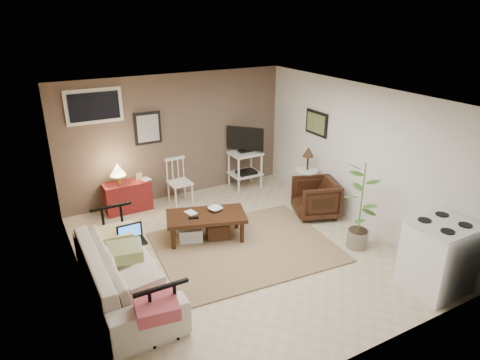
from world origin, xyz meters
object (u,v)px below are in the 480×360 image
sofa (124,264)px  tv_stand (245,156)px  red_console (127,194)px  potted_plant (361,203)px  armchair (316,196)px  coffee_table (206,225)px  side_table (307,169)px  stove (438,256)px  spindle_chair (179,183)px

sofa → tv_stand: (3.13, 2.35, 0.24)m
red_console → potted_plant: (2.80, -3.03, 0.43)m
red_console → armchair: 3.44m
coffee_table → side_table: side_table is taller
coffee_table → potted_plant: bearing=-34.5°
red_console → stove: size_ratio=0.97×
red_console → tv_stand: 2.47m
potted_plant → stove: 1.33m
red_console → side_table: size_ratio=0.85×
coffee_table → armchair: armchair is taller
tv_stand → side_table: size_ratio=1.15×
sofa → armchair: (3.60, 0.62, -0.08)m
tv_stand → armchair: tv_stand is taller
sofa → stove: size_ratio=2.33×
tv_stand → stove: bearing=-83.2°
tv_stand → stove: tv_stand is taller
side_table → sofa: bearing=-163.3°
armchair → spindle_chair: bearing=-111.5°
tv_stand → sofa: bearing=-143.1°
spindle_chair → stove: stove is taller
coffee_table → red_console: red_console is taller
tv_stand → armchair: bearing=-74.8°
side_table → stove: (-0.15, -3.01, -0.21)m
sofa → potted_plant: 3.55m
spindle_chair → armchair: size_ratio=1.19×
spindle_chair → armchair: (1.93, -1.69, -0.04)m
sofa → stove: (3.64, -1.88, 0.04)m
armchair → potted_plant: potted_plant is taller
red_console → sofa: bearing=-105.7°
sofa → potted_plant: potted_plant is taller
coffee_table → armchair: (2.09, -0.16, 0.11)m
tv_stand → potted_plant: bearing=-83.1°
spindle_chair → tv_stand: tv_stand is taller
armchair → potted_plant: (-0.11, -1.20, 0.39)m
red_console → coffee_table: bearing=-63.9°
sofa → potted_plant: size_ratio=1.62×
coffee_table → spindle_chair: 1.55m
side_table → potted_plant: 1.74m
sofa → side_table: size_ratio=2.04×
coffee_table → spindle_chair: spindle_chair is taller
coffee_table → potted_plant: 2.45m
sofa → coffee_table: bearing=-62.7°
sofa → stove: 4.09m
potted_plant → red_console: bearing=132.7°
red_console → side_table: side_table is taller
red_console → armchair: bearing=-32.1°
spindle_chair → potted_plant: bearing=-57.8°
potted_plant → stove: size_ratio=1.44×
coffee_table → side_table: bearing=9.0°
coffee_table → tv_stand: bearing=44.1°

